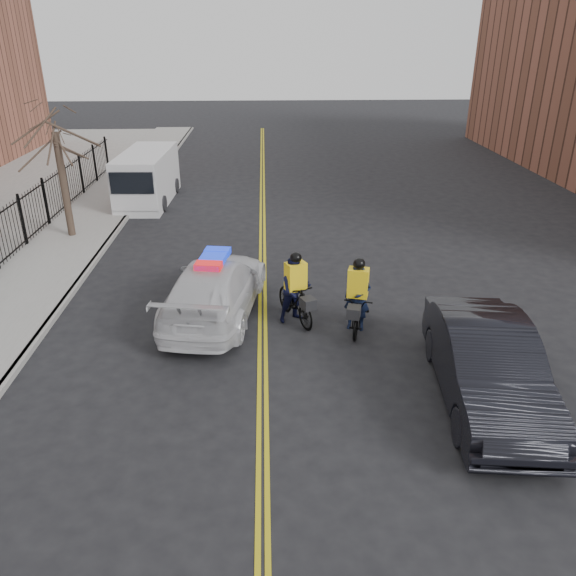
# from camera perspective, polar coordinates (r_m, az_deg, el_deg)

# --- Properties ---
(ground) EXTENTS (120.00, 120.00, 0.00)m
(ground) POSITION_cam_1_polar(r_m,az_deg,el_deg) (13.83, -2.59, -8.38)
(ground) COLOR black
(ground) RESTS_ON ground
(center_line_left) EXTENTS (0.10, 60.00, 0.01)m
(center_line_left) POSITION_cam_1_polar(r_m,az_deg,el_deg) (21.00, -2.82, 3.57)
(center_line_left) COLOR gold
(center_line_left) RESTS_ON ground
(center_line_right) EXTENTS (0.10, 60.00, 0.01)m
(center_line_right) POSITION_cam_1_polar(r_m,az_deg,el_deg) (21.00, -2.39, 3.57)
(center_line_right) COLOR gold
(center_line_right) RESTS_ON ground
(sidewalk) EXTENTS (3.00, 60.00, 0.15)m
(sidewalk) POSITION_cam_1_polar(r_m,az_deg,el_deg) (22.32, -22.27, 3.19)
(sidewalk) COLOR gray
(sidewalk) RESTS_ON ground
(curb) EXTENTS (0.20, 60.00, 0.15)m
(curb) POSITION_cam_1_polar(r_m,az_deg,el_deg) (21.85, -18.57, 3.32)
(curb) COLOR gray
(curb) RESTS_ON ground
(iron_fence) EXTENTS (0.12, 28.00, 2.00)m
(iron_fence) POSITION_cam_1_polar(r_m,az_deg,el_deg) (22.59, -26.23, 5.22)
(iron_fence) COLOR black
(iron_fence) RESTS_ON ground
(street_tree) EXTENTS (3.20, 3.20, 4.80)m
(street_tree) POSITION_cam_1_polar(r_m,az_deg,el_deg) (23.29, -22.34, 12.94)
(street_tree) COLOR #35281F
(street_tree) RESTS_ON sidewalk
(police_cruiser) EXTENTS (3.16, 5.99, 1.82)m
(police_cruiser) POSITION_cam_1_polar(r_m,az_deg,el_deg) (16.22, -7.44, 0.03)
(police_cruiser) COLOR silver
(police_cruiser) RESTS_ON ground
(dark_sedan) EXTENTS (2.43, 5.60, 1.79)m
(dark_sedan) POSITION_cam_1_polar(r_m,az_deg,el_deg) (13.08, 19.56, -7.41)
(dark_sedan) COLOR black
(dark_sedan) RESTS_ON ground
(cargo_van) EXTENTS (2.37, 5.77, 2.39)m
(cargo_van) POSITION_cam_1_polar(r_m,az_deg,el_deg) (28.06, -14.18, 10.73)
(cargo_van) COLOR silver
(cargo_van) RESTS_ON ground
(cyclist_near) EXTENTS (1.29, 2.25, 2.09)m
(cyclist_near) POSITION_cam_1_polar(r_m,az_deg,el_deg) (15.45, 7.00, -1.70)
(cyclist_near) COLOR black
(cyclist_near) RESTS_ON ground
(cyclist_far) EXTENTS (1.37, 2.12, 2.08)m
(cyclist_far) POSITION_cam_1_polar(r_m,az_deg,el_deg) (15.70, 0.79, -0.66)
(cyclist_far) COLOR black
(cyclist_far) RESTS_ON ground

